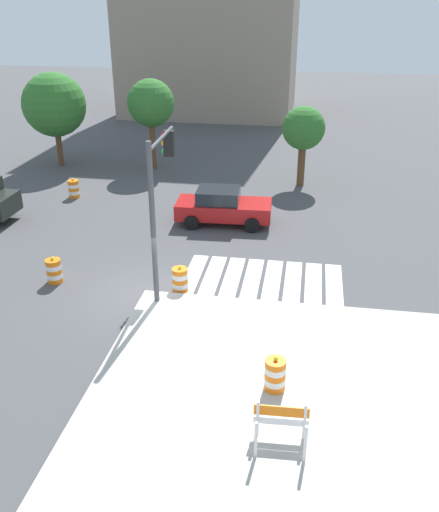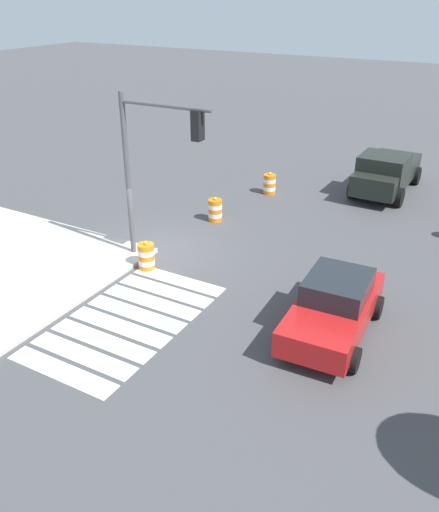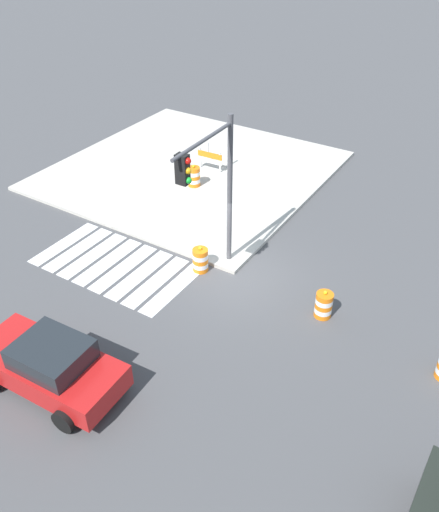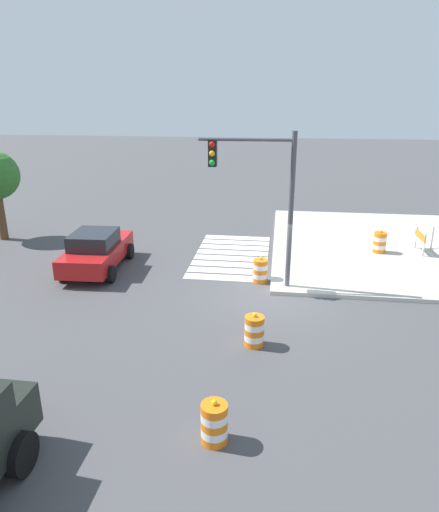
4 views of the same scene
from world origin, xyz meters
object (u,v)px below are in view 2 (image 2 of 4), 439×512
Objects in this scene: traffic_barrel_crosswalk_end at (269,184)px; sports_car at (334,306)px; traffic_barrel_median_near at (215,210)px; pickup_truck at (385,173)px; traffic_barrel_median_far at (146,256)px; traffic_light_pole at (155,151)px.

sports_car is at bearing 33.68° from traffic_barrel_crosswalk_end.
sports_car is 4.29× the size of traffic_barrel_median_near.
traffic_barrel_crosswalk_end is at bearing -59.78° from pickup_truck.
traffic_barrel_crosswalk_end is 8.71m from traffic_barrel_median_far.
pickup_truck is at bearing 142.30° from traffic_barrel_median_near.
traffic_light_pole is (-1.10, -6.51, 3.10)m from sports_car.
traffic_barrel_median_far is at bearing 0.60° from traffic_barrel_median_near.
sports_car is 6.67m from traffic_barrel_median_far.
sports_car is 7.29m from traffic_light_pole.
pickup_truck is 5.07× the size of traffic_barrel_median_far.
traffic_barrel_median_far is 0.19× the size of traffic_light_pole.
traffic_barrel_median_far is at bearing -12.01° from traffic_light_pole.
pickup_truck reaches higher than traffic_barrel_median_far.
sports_car reaches higher than traffic_barrel_median_far.
pickup_truck is at bearing 120.22° from traffic_barrel_crosswalk_end.
traffic_barrel_median_far is (-0.48, -6.64, -0.36)m from sports_car.
traffic_barrel_median_near is 1.00× the size of traffic_barrel_median_far.
traffic_barrel_crosswalk_end is (-9.17, -6.11, -0.36)m from sports_car.
traffic_light_pole reaches higher than traffic_barrel_crosswalk_end.
traffic_barrel_median_far is 3.52m from traffic_light_pole.
traffic_light_pole reaches higher than traffic_barrel_median_far.
traffic_light_pole is (-0.63, 0.13, 3.46)m from traffic_barrel_median_far.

